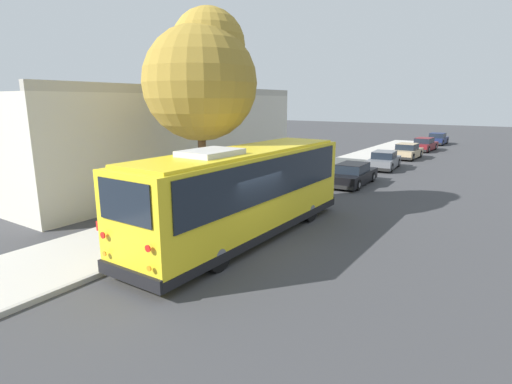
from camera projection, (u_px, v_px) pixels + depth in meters
name	position (u px, v px, depth m)	size (l,w,h in m)	color
ground_plane	(244.00, 247.00, 13.49)	(160.00, 160.00, 0.00)	#3D3D3F
sidewalk_slab	(163.00, 225.00, 15.59)	(80.00, 3.59, 0.15)	beige
curb_strip	(199.00, 234.00, 14.58)	(80.00, 0.14, 0.15)	#AAA69D
shuttle_bus	(245.00, 189.00, 14.10)	(10.51, 2.64, 3.36)	yellow
parked_sedan_black	(353.00, 175.00, 23.46)	(4.70, 1.89, 1.27)	black
parked_sedan_gray	(384.00, 161.00, 28.92)	(4.35, 2.02, 1.30)	slate
parked_sedan_tan	(407.00, 152.00, 34.07)	(4.17, 1.87, 1.30)	tan
parked_sedan_maroon	(424.00, 145.00, 39.45)	(4.67, 1.86, 1.28)	maroon
parked_sedan_navy	(437.00, 139.00, 45.31)	(4.18, 1.84, 1.28)	#19234C
street_tree	(202.00, 75.00, 15.80)	(4.53, 4.53, 8.30)	brown
sign_post_near	(100.00, 243.00, 11.43)	(0.06, 0.22, 1.34)	gray
sign_post_far	(154.00, 223.00, 13.06)	(0.06, 0.22, 1.48)	gray
building_backdrop	(154.00, 139.00, 24.08)	(18.53, 7.92, 5.57)	beige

